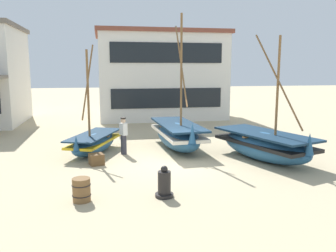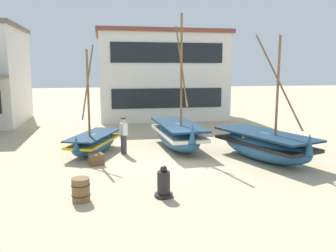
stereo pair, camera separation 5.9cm
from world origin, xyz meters
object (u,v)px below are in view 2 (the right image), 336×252
fishing_boat_near_left (265,145)px  fisherman_by_hull (124,136)px  cargo_crate (96,159)px  fishing_boat_centre_large (178,134)px  wooden_barrel (81,190)px  harbor_building_main (160,75)px  fishing_boat_far_right (94,142)px  capstan_winch (164,184)px

fishing_boat_near_left → fisherman_by_hull: 6.20m
fishing_boat_near_left → cargo_crate: 7.05m
cargo_crate → fisherman_by_hull: bearing=52.7°
fishing_boat_centre_large → wooden_barrel: size_ratio=8.99×
fisherman_by_hull → harbor_building_main: (3.73, 12.37, 2.53)m
fisherman_by_hull → fishing_boat_far_right: bearing=160.0°
fishing_boat_near_left → capstan_winch: bearing=-145.2°
fishing_boat_far_right → wooden_barrel: size_ratio=7.01×
fishing_boat_far_right → wooden_barrel: fishing_boat_far_right is taller
capstan_winch → wooden_barrel: capstan_winch is taller
fisherman_by_hull → capstan_winch: size_ratio=1.73×
fishing_boat_centre_large → wooden_barrel: bearing=-124.4°
fishing_boat_near_left → harbor_building_main: 14.94m
wooden_barrel → fishing_boat_centre_large: bearing=55.6°
cargo_crate → harbor_building_main: size_ratio=0.05×
capstan_winch → harbor_building_main: size_ratio=0.10×
fishing_boat_centre_large → fisherman_by_hull: (-2.65, -0.67, 0.14)m
fishing_boat_near_left → wooden_barrel: (-7.40, -3.35, -0.30)m
wooden_barrel → fishing_boat_near_left: bearing=24.3°
capstan_winch → wooden_barrel: 2.45m
fishing_boat_far_right → fisherman_by_hull: fishing_boat_far_right is taller
fishing_boat_far_right → fishing_boat_near_left: bearing=-20.4°
fishing_boat_centre_large → harbor_building_main: harbor_building_main is taller
fishing_boat_far_right → wooden_barrel: bearing=-92.6°
fishing_boat_centre_large → fishing_boat_far_right: (-3.98, -0.19, -0.19)m
fishing_boat_centre_large → fishing_boat_far_right: size_ratio=1.28×
fisherman_by_hull → harbor_building_main: bearing=73.2°
capstan_winch → cargo_crate: (-2.06, 4.04, -0.17)m
fishing_boat_far_right → fisherman_by_hull: size_ratio=2.91×
fishing_boat_far_right → capstan_winch: size_ratio=5.04×
fishing_boat_far_right → fishing_boat_centre_large: bearing=2.7°
wooden_barrel → cargo_crate: wooden_barrel is taller
fishing_boat_centre_large → harbor_building_main: (1.08, 11.70, 2.67)m
fishing_boat_near_left → wooden_barrel: bearing=-155.7°
wooden_barrel → fishing_boat_far_right: bearing=87.4°
fishing_boat_near_left → fisherman_by_hull: (-5.81, 2.18, 0.18)m
fishing_boat_centre_large → capstan_winch: 6.55m
fishing_boat_near_left → fisherman_by_hull: fishing_boat_near_left is taller
capstan_winch → cargo_crate: 4.53m
fishing_boat_far_right → harbor_building_main: bearing=66.9°
fishing_boat_near_left → cargo_crate: (-7.01, 0.59, -0.43)m
fishing_boat_near_left → fishing_boat_far_right: size_ratio=1.07×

